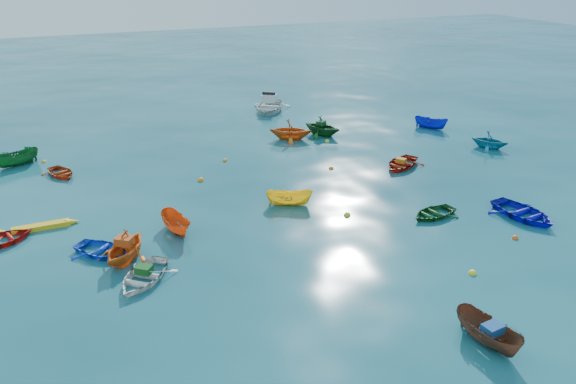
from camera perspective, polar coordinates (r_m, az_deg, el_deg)
name	(u,v)px	position (r m, az deg, el deg)	size (l,w,h in m)	color
ground	(328,237)	(27.36, 4.04, -4.60)	(160.00, 160.00, 0.00)	#093644
dinghy_blue_sw	(103,254)	(27.19, -18.25, -6.01)	(2.07, 2.90, 0.60)	blue
dinghy_white_near	(144,281)	(24.68, -14.44, -8.71)	(2.21, 3.10, 0.64)	silver
sampan_brown_mid	(486,343)	(21.74, 19.51, -14.28)	(1.07, 2.84, 1.10)	brown
dinghy_blue_se	(522,217)	(31.70, 22.71, -2.40)	(2.56, 3.57, 0.74)	#0E0DAD
dinghy_orange_w	(126,260)	(26.40, -16.10, -6.66)	(2.54, 2.95, 1.55)	orange
sampan_yellow_mid	(289,205)	(30.69, 0.14, -1.30)	(0.96, 2.54, 0.98)	yellow
dinghy_green_e	(433,216)	(30.34, 14.52, -2.40)	(1.91, 2.67, 0.55)	#104617
dinghy_cyan_se	(488,148)	(42.08, 19.68, 4.24)	(2.16, 2.50, 1.32)	#177391
dinghy_red_nw	(1,244)	(29.98, -27.16, -4.71)	(2.13, 2.98, 0.62)	#B8150F
sampan_orange_n	(177,232)	(28.35, -11.20, -3.97)	(1.01, 2.68, 1.03)	#D84E14
dinghy_green_n	(322,135)	(42.50, 3.46, 5.78)	(2.56, 2.97, 1.56)	#104617
dinghy_red_ne	(401,167)	(36.78, 11.42, 2.51)	(2.30, 3.21, 0.67)	#9E1F0D
sampan_blue_far	(430,128)	(45.54, 14.25, 6.30)	(1.00, 2.65, 1.02)	#0E1AB0
dinghy_red_far	(61,175)	(37.42, -22.04, 1.58)	(1.83, 2.56, 0.53)	#AA320E
dinghy_orange_far	(291,139)	(41.48, 0.27, 5.37)	(2.64, 3.07, 1.61)	#CC5613
sampan_green_far	(18,165)	(40.33, -25.74, 2.45)	(1.10, 2.92, 1.13)	#145623
kayak_yellow	(41,229)	(30.66, -23.76, -3.45)	(0.49, 3.41, 0.33)	yellow
motorboat_white	(269,111)	(49.19, -1.93, 8.25)	(3.32, 4.64, 1.56)	silver
tarp_green_a	(144,270)	(24.51, -14.43, -7.64)	(0.65, 0.50, 0.32)	#134E19
tarp_blue_a	(493,329)	(21.25, 20.08, -12.93)	(0.69, 0.52, 0.34)	navy
tarp_orange_a	(125,241)	(25.98, -16.28, -4.78)	(0.74, 0.56, 0.36)	#C84514
tarp_green_b	(321,123)	(42.28, 3.37, 7.02)	(0.65, 0.50, 0.32)	#11451A
tarp_orange_b	(401,160)	(36.53, 11.42, 3.16)	(0.58, 0.44, 0.28)	#C16A13
buoy_ye_a	(472,274)	(25.65, 18.23, -7.88)	(0.35, 0.35, 0.35)	yellow
buoy_or_b	(515,238)	(29.32, 22.06, -4.39)	(0.30, 0.30, 0.30)	#DE510C
buoy_or_c	(201,181)	(34.32, -8.85, 1.16)	(0.37, 0.37, 0.37)	orange
buoy_ye_c	(347,216)	(29.61, 6.03, -2.40)	(0.37, 0.37, 0.37)	yellow
buoy_or_d	(331,169)	(35.84, 4.41, 2.36)	(0.31, 0.31, 0.31)	orange
buoy_ye_d	(44,162)	(40.25, -23.53, 2.80)	(0.29, 0.29, 0.29)	yellow
buoy_or_e	(225,161)	(37.35, -6.42, 3.16)	(0.31, 0.31, 0.31)	orange
buoy_ye_e	(327,142)	(41.09, 4.02, 5.14)	(0.32, 0.32, 0.32)	yellow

